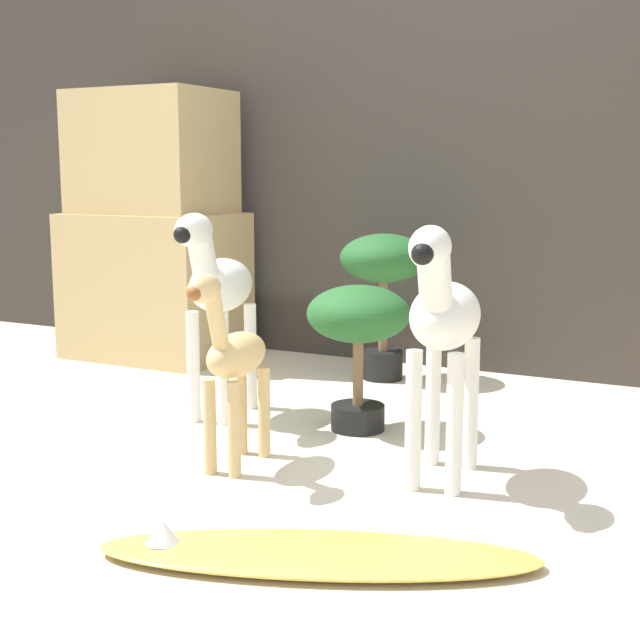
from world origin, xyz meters
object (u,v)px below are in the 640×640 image
(zebra_right, at_px, (442,321))
(potted_palm_front, at_px, (358,326))
(zebra_left, at_px, (217,289))
(surfboard, at_px, (313,553))
(potted_palm_back, at_px, (384,271))
(giraffe_figurine, at_px, (232,359))

(zebra_right, height_order, potted_palm_front, zebra_right)
(zebra_left, height_order, surfboard, zebra_left)
(potted_palm_front, relative_size, potted_palm_back, 0.81)
(zebra_right, xyz_separation_m, surfboard, (-0.07, -0.61, -0.43))
(zebra_left, xyz_separation_m, potted_palm_back, (0.28, 0.80, -0.00))
(zebra_right, xyz_separation_m, potted_palm_back, (-0.63, 1.07, -0.00))
(zebra_right, height_order, potted_palm_back, zebra_right)
(surfboard, bearing_deg, zebra_right, 83.22)
(giraffe_figurine, distance_m, potted_palm_front, 0.54)
(zebra_left, bearing_deg, potted_palm_front, 9.74)
(zebra_left, bearing_deg, giraffe_figurine, -51.93)
(zebra_left, xyz_separation_m, potted_palm_front, (0.49, 0.08, -0.10))
(potted_palm_back, bearing_deg, zebra_left, -109.07)
(potted_palm_front, bearing_deg, zebra_right, -41.22)
(surfboard, bearing_deg, potted_palm_back, 108.30)
(giraffe_figurine, bearing_deg, zebra_right, 15.02)
(potted_palm_back, bearing_deg, giraffe_figurine, -87.18)
(potted_palm_back, bearing_deg, zebra_right, -59.69)
(giraffe_figurine, distance_m, surfboard, 0.74)
(potted_palm_front, relative_size, surfboard, 0.48)
(surfboard, bearing_deg, giraffe_figurine, 137.48)
(potted_palm_front, height_order, surfboard, potted_palm_front)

